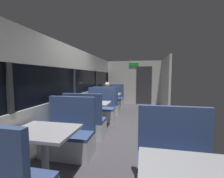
{
  "coord_description": "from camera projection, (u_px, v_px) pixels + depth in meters",
  "views": [
    {
      "loc": [
        0.47,
        -3.93,
        1.51
      ],
      "look_at": [
        -0.53,
        0.99,
        1.06
      ],
      "focal_mm": 24.01,
      "sensor_mm": 36.0,
      "label": 1
    }
  ],
  "objects": [
    {
      "name": "ground_plane",
      "position": [
        124.0,
        132.0,
        4.06
      ],
      "size": [
        3.3,
        9.2,
        0.02
      ],
      "primitive_type": "cube",
      "color": "#423F44"
    },
    {
      "name": "carriage_window_panel_left",
      "position": [
        73.0,
        90.0,
        4.25
      ],
      "size": [
        0.09,
        8.48,
        2.3
      ],
      "color": "beige",
      "rests_on": "ground_plane"
    },
    {
      "name": "carriage_end_bulkhead",
      "position": [
        135.0,
        83.0,
        8.04
      ],
      "size": [
        2.9,
        0.11,
        2.3
      ],
      "color": "beige",
      "rests_on": "ground_plane"
    },
    {
      "name": "carriage_aisle_panel_right",
      "position": [
        165.0,
        84.0,
        6.6
      ],
      "size": [
        0.08,
        2.4,
        2.3
      ],
      "primitive_type": "cube",
      "color": "beige",
      "rests_on": "ground_plane"
    },
    {
      "name": "dining_table_near_window",
      "position": [
        44.0,
        137.0,
        2.14
      ],
      "size": [
        0.9,
        0.7,
        0.74
      ],
      "color": "#9E9EA3",
      "rests_on": "ground_plane"
    },
    {
      "name": "bench_near_window_facing_entry",
      "position": [
        69.0,
        138.0,
        2.85
      ],
      "size": [
        0.95,
        0.5,
        1.1
      ],
      "color": "silver",
      "rests_on": "ground_plane"
    },
    {
      "name": "dining_table_mid_window",
      "position": [
        94.0,
        106.0,
        4.33
      ],
      "size": [
        0.9,
        0.7,
        0.74
      ],
      "color": "#9E9EA3",
      "rests_on": "ground_plane"
    },
    {
      "name": "bench_mid_window_facing_end",
      "position": [
        85.0,
        124.0,
        3.68
      ],
      "size": [
        0.95,
        0.5,
        1.1
      ],
      "color": "silver",
      "rests_on": "ground_plane"
    },
    {
      "name": "bench_mid_window_facing_entry",
      "position": [
        101.0,
        111.0,
        5.04
      ],
      "size": [
        0.95,
        0.5,
        1.1
      ],
      "color": "silver",
      "rests_on": "ground_plane"
    },
    {
      "name": "dining_table_far_window",
      "position": [
        110.0,
        96.0,
        6.53
      ],
      "size": [
        0.9,
        0.7,
        0.74
      ],
      "color": "#9E9EA3",
      "rests_on": "ground_plane"
    },
    {
      "name": "bench_far_window_facing_end",
      "position": [
        107.0,
        106.0,
        5.87
      ],
      "size": [
        0.95,
        0.5,
        1.1
      ],
      "color": "silver",
      "rests_on": "ground_plane"
    },
    {
      "name": "bench_far_window_facing_entry",
      "position": [
        113.0,
        100.0,
        7.24
      ],
      "size": [
        0.95,
        0.5,
        1.1
      ],
      "color": "silver",
      "rests_on": "ground_plane"
    },
    {
      "name": "bench_front_aisle_facing_entry",
      "position": [
        175.0,
        168.0,
        1.91
      ],
      "size": [
        0.95,
        0.5,
        1.1
      ],
      "color": "silver",
      "rests_on": "ground_plane"
    },
    {
      "name": "seated_passenger",
      "position": [
        107.0,
        100.0,
        5.92
      ],
      "size": [
        0.47,
        0.55,
        1.26
      ],
      "color": "#26262D",
      "rests_on": "ground_plane"
    }
  ]
}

